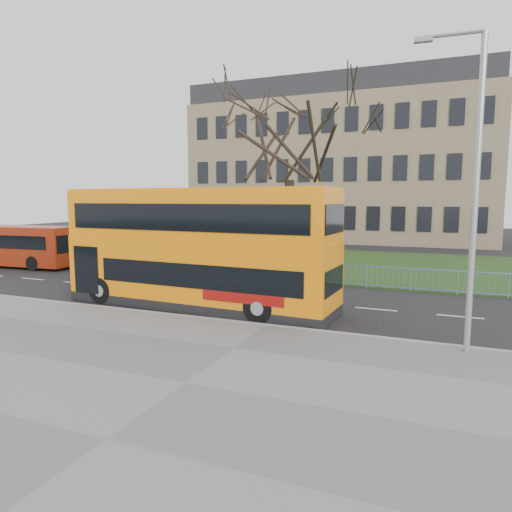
{
  "coord_description": "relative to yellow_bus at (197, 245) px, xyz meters",
  "views": [
    {
      "loc": [
        5.21,
        -15.3,
        4.26
      ],
      "look_at": [
        -1.42,
        1.0,
        2.05
      ],
      "focal_mm": 32.0,
      "sensor_mm": 36.0,
      "label": 1
    }
  ],
  "objects": [
    {
      "name": "street_lamp",
      "position": [
        9.49,
        -2.25,
        2.24
      ],
      "size": [
        1.78,
        0.24,
        8.37
      ],
      "rotation": [
        0.0,
        0.0,
        0.04
      ],
      "color": "#969A9E",
      "rests_on": "pavement"
    },
    {
      "name": "civic_building",
      "position": [
        -1.4,
        34.75,
        4.53
      ],
      "size": [
        30.0,
        15.0,
        14.0
      ],
      "primitive_type": "cube",
      "color": "#806B51",
      "rests_on": "ground"
    },
    {
      "name": "guard_railing",
      "position": [
        3.6,
        6.35,
        -1.92
      ],
      "size": [
        40.0,
        0.12,
        1.1
      ],
      "primitive_type": null,
      "color": "#6686B6",
      "rests_on": "ground"
    },
    {
      "name": "bare_tree",
      "position": [
        0.6,
        9.75,
        3.87
      ],
      "size": [
        8.77,
        8.77,
        12.52
      ],
      "primitive_type": null,
      "color": "black",
      "rests_on": "grass_verge"
    },
    {
      "name": "red_bus",
      "position": [
        -16.83,
        5.14,
        -1.1
      ],
      "size": [
        9.88,
        2.88,
        2.57
      ],
      "rotation": [
        0.0,
        0.0,
        0.07
      ],
      "color": "maroon",
      "rests_on": "ground"
    },
    {
      "name": "kerb",
      "position": [
        3.6,
        -1.8,
        -2.4
      ],
      "size": [
        80.0,
        0.2,
        0.14
      ],
      "primitive_type": "cube",
      "color": "gray",
      "rests_on": "ground"
    },
    {
      "name": "yellow_bus",
      "position": [
        0.0,
        0.0,
        0.0
      ],
      "size": [
        11.1,
        3.19,
        4.6
      ],
      "rotation": [
        0.0,
        0.0,
        -0.05
      ],
      "color": "orange",
      "rests_on": "ground"
    },
    {
      "name": "grass_verge",
      "position": [
        3.6,
        14.05,
        -2.43
      ],
      "size": [
        80.0,
        15.4,
        0.08
      ],
      "primitive_type": "cube",
      "color": "#223A15",
      "rests_on": "ground"
    },
    {
      "name": "pavement",
      "position": [
        3.6,
        -7.0,
        -2.41
      ],
      "size": [
        80.0,
        10.5,
        0.12
      ],
      "primitive_type": "cube",
      "color": "slate",
      "rests_on": "ground"
    },
    {
      "name": "ground",
      "position": [
        3.6,
        -0.25,
        -2.47
      ],
      "size": [
        120.0,
        120.0,
        0.0
      ],
      "primitive_type": "plane",
      "color": "black",
      "rests_on": "ground"
    }
  ]
}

